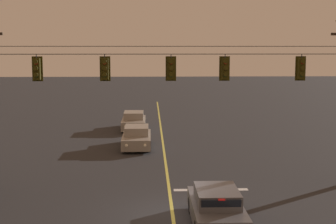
{
  "coord_description": "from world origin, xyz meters",
  "views": [
    {
      "loc": [
        -0.86,
        -18.6,
        6.48
      ],
      "look_at": [
        0.0,
        4.94,
        3.38
      ],
      "focal_mm": 53.18,
      "sensor_mm": 36.0,
      "label": 1
    }
  ],
  "objects": [
    {
      "name": "traffic_light_right_inner",
      "position": [
        2.55,
        3.92,
        5.49
      ],
      "size": [
        0.48,
        0.41,
        1.22
      ],
      "color": "black"
    },
    {
      "name": "traffic_light_centre",
      "position": [
        0.1,
        3.92,
        5.49
      ],
      "size": [
        0.48,
        0.41,
        1.22
      ],
      "color": "black"
    },
    {
      "name": "lane_centre_stripe",
      "position": [
        0.0,
        9.94,
        0.0
      ],
      "size": [
        0.14,
        60.0,
        0.01
      ],
      "primitive_type": "cube",
      "color": "#D1C64C",
      "rests_on": "ground"
    },
    {
      "name": "ground_plane",
      "position": [
        0.0,
        0.0,
        0.0
      ],
      "size": [
        180.0,
        180.0,
        0.0
      ],
      "primitive_type": "plane",
      "color": "#28282B"
    },
    {
      "name": "traffic_light_leftmost",
      "position": [
        -5.93,
        3.92,
        5.49
      ],
      "size": [
        0.48,
        0.41,
        1.22
      ],
      "color": "black"
    },
    {
      "name": "traffic_light_left_inner",
      "position": [
        -2.89,
        3.92,
        5.49
      ],
      "size": [
        0.48,
        0.41,
        1.22
      ],
      "color": "black"
    },
    {
      "name": "car_waiting_near_lane",
      "position": [
        1.55,
        -1.16,
        0.65
      ],
      "size": [
        1.8,
        4.33,
        1.39
      ],
      "color": "#4C4C51",
      "rests_on": "ground"
    },
    {
      "name": "stop_bar_paint",
      "position": [
        1.9,
        3.34,
        0.0
      ],
      "size": [
        3.4,
        0.36,
        0.01
      ],
      "primitive_type": "cube",
      "color": "silver",
      "rests_on": "ground"
    },
    {
      "name": "car_oncoming_lead",
      "position": [
        -1.73,
        13.09,
        0.65
      ],
      "size": [
        1.8,
        4.42,
        1.39
      ],
      "color": "gray",
      "rests_on": "ground"
    },
    {
      "name": "car_oncoming_trailing",
      "position": [
        -2.15,
        20.22,
        0.65
      ],
      "size": [
        1.8,
        4.42,
        1.39
      ],
      "color": "gray",
      "rests_on": "ground"
    },
    {
      "name": "traffic_light_rightmost",
      "position": [
        6.07,
        3.92,
        5.49
      ],
      "size": [
        0.48,
        0.41,
        1.22
      ],
      "color": "black"
    },
    {
      "name": "signal_span_assembly",
      "position": [
        0.0,
        3.94,
        3.93
      ],
      "size": [
        18.37,
        0.32,
        7.55
      ],
      "color": "#2D2116",
      "rests_on": "ground"
    }
  ]
}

